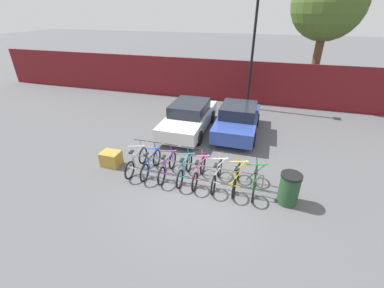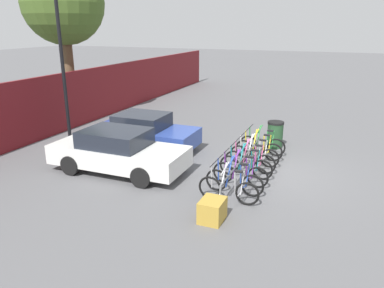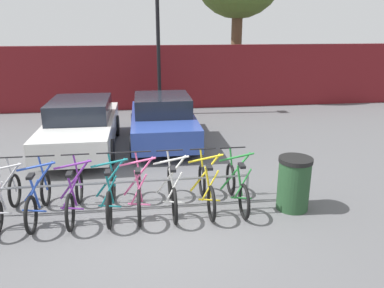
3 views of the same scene
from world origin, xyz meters
name	(u,v)px [view 3 (image 3 of 3)]	position (x,y,z in m)	size (l,w,h in m)	color
ground_plane	(155,224)	(0.00, 0.00, 0.00)	(120.00, 120.00, 0.00)	#59595B
hoarding_wall	(144,78)	(0.00, 9.50, 1.29)	(36.00, 0.16, 2.57)	maroon
bike_rack	(126,184)	(-0.51, 0.68, 0.50)	(4.80, 0.04, 0.57)	gray
bicycle_silver	(5,201)	(-2.64, 0.53, 0.38)	(0.68, 1.71, 1.05)	black
bicycle_blue	(39,199)	(-2.07, 0.53, 0.38)	(0.68, 1.71, 1.05)	black
bicycle_purple	(75,197)	(-1.43, 0.53, 0.38)	(0.68, 1.71, 1.05)	black
bicycle_teal	(111,194)	(-0.78, 0.53, 0.38)	(0.68, 1.71, 1.05)	black
bicycle_pink	(139,193)	(-0.27, 0.53, 0.38)	(0.68, 1.71, 1.05)	black
bicycle_white	(172,191)	(0.35, 0.53, 0.38)	(0.68, 1.71, 1.05)	black
bicycle_yellow	(206,189)	(1.01, 0.53, 0.38)	(0.68, 1.71, 1.05)	black
bicycle_green	(237,187)	(1.61, 0.53, 0.38)	(0.68, 1.71, 1.05)	black
car_white	(81,125)	(-1.85, 4.49, 0.69)	(1.91, 4.45, 1.40)	silver
car_blue	(163,120)	(0.45, 4.82, 0.69)	(1.91, 3.99, 1.40)	#2D479E
lamp_post	(158,20)	(0.56, 8.50, 3.53)	(0.24, 0.44, 6.35)	black
trash_bin	(294,183)	(2.64, 0.25, 0.52)	(0.63, 0.63, 1.03)	#234728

